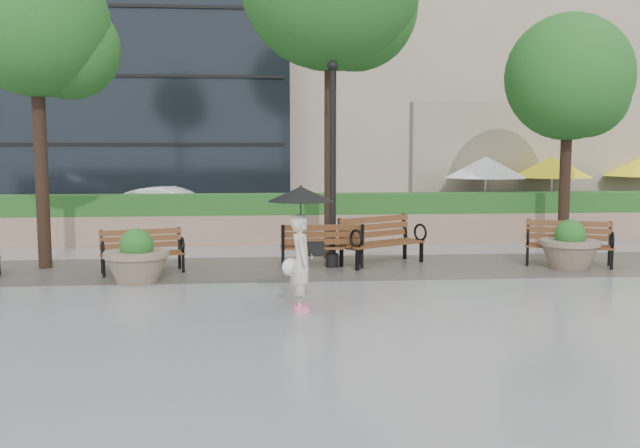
{
  "coord_description": "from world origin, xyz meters",
  "views": [
    {
      "loc": [
        -0.27,
        -12.22,
        2.65
      ],
      "look_at": [
        0.92,
        1.75,
        1.1
      ],
      "focal_mm": 40.0,
      "sensor_mm": 36.0,
      "label": 1
    }
  ],
  "objects": [
    {
      "name": "bench_1",
      "position": [
        -2.7,
        2.66,
        0.27
      ],
      "size": [
        1.78,
        1.09,
        0.9
      ],
      "rotation": [
        0.0,
        0.0,
        0.27
      ],
      "color": "#572D19",
      "rests_on": "ground"
    },
    {
      "name": "patio_umb_yellow_a",
      "position": [
        8.54,
        8.63,
        1.99
      ],
      "size": [
        2.5,
        2.5,
        2.3
      ],
      "color": "black",
      "rests_on": "ground"
    },
    {
      "name": "bench_3",
      "position": [
        2.44,
        3.3,
        0.31
      ],
      "size": [
        2.08,
        1.69,
        1.06
      ],
      "rotation": [
        0.0,
        0.0,
        0.54
      ],
      "color": "#572D19",
      "rests_on": "ground"
    },
    {
      "name": "pedestrian",
      "position": [
        0.38,
        -0.95,
        1.21
      ],
      "size": [
        1.08,
        1.08,
        1.99
      ],
      "rotation": [
        0.0,
        0.0,
        1.62
      ],
      "color": "beige",
      "rests_on": "ground"
    },
    {
      "name": "planter_left",
      "position": [
        -2.65,
        1.64,
        0.41
      ],
      "size": [
        1.26,
        1.26,
        1.06
      ],
      "color": "#7F6B56",
      "rests_on": "ground"
    },
    {
      "name": "ground",
      "position": [
        0.0,
        0.0,
        0.0
      ],
      "size": [
        100.0,
        100.0,
        0.0
      ],
      "primitive_type": "plane",
      "color": "gray",
      "rests_on": "ground"
    },
    {
      "name": "cafe_hedge",
      "position": [
        9.0,
        7.8,
        0.45
      ],
      "size": [
        8.0,
        0.5,
        0.9
      ],
      "primitive_type": "cube",
      "color": "#28551C",
      "rests_on": "ground"
    },
    {
      "name": "hedge_wall",
      "position": [
        0.0,
        7.0,
        0.66
      ],
      "size": [
        24.0,
        0.8,
        1.35
      ],
      "color": "#967861",
      "rests_on": "ground"
    },
    {
      "name": "lamppost",
      "position": [
        1.3,
        3.05,
        1.97
      ],
      "size": [
        0.28,
        0.28,
        4.45
      ],
      "color": "black",
      "rests_on": "ground"
    },
    {
      "name": "bench_4",
      "position": [
        6.51,
        2.79,
        0.29
      ],
      "size": [
        1.95,
        1.33,
        0.98
      ],
      "rotation": [
        0.0,
        0.0,
        -0.37
      ],
      "color": "#572D19",
      "rests_on": "ground"
    },
    {
      "name": "bench_2",
      "position": [
        1.08,
        3.09,
        0.29
      ],
      "size": [
        1.81,
        0.73,
        0.96
      ],
      "rotation": [
        0.0,
        0.0,
        3.13
      ],
      "color": "#572D19",
      "rests_on": "ground"
    },
    {
      "name": "car_right",
      "position": [
        -3.02,
        10.38,
        0.67
      ],
      "size": [
        4.29,
        2.27,
        1.34
      ],
      "primitive_type": "imported",
      "rotation": [
        0.0,
        0.0,
        1.35
      ],
      "color": "silver",
      "rests_on": "ground"
    },
    {
      "name": "cafe_wall",
      "position": [
        9.5,
        10.0,
        2.0
      ],
      "size": [
        10.0,
        0.6,
        4.0
      ],
      "primitive_type": "cube",
      "color": "tan",
      "rests_on": "ground"
    },
    {
      "name": "cobble_strip",
      "position": [
        0.0,
        3.0,
        0.01
      ],
      "size": [
        28.0,
        3.2,
        0.01
      ],
      "primitive_type": "cube",
      "color": "#383330",
      "rests_on": "ground"
    },
    {
      "name": "tree_2",
      "position": [
        7.65,
        5.44,
        4.24
      ],
      "size": [
        3.3,
        3.17,
        5.94
      ],
      "color": "black",
      "rests_on": "ground"
    },
    {
      "name": "patio_umb_white",
      "position": [
        6.44,
        8.46,
        1.99
      ],
      "size": [
        2.5,
        2.5,
        2.3
      ],
      "color": "black",
      "rests_on": "ground"
    },
    {
      "name": "tree_0",
      "position": [
        -4.76,
        3.54,
        5.05
      ],
      "size": [
        3.22,
        3.08,
        6.74
      ],
      "color": "black",
      "rests_on": "ground"
    },
    {
      "name": "planter_right",
      "position": [
        6.4,
        2.48,
        0.42
      ],
      "size": [
        1.27,
        1.27,
        1.07
      ],
      "color": "#7F6B56",
      "rests_on": "ground"
    },
    {
      "name": "asphalt_street",
      "position": [
        0.0,
        11.0,
        0.0
      ],
      "size": [
        40.0,
        7.0,
        0.0
      ],
      "primitive_type": "cube",
      "color": "black",
      "rests_on": "ground"
    }
  ]
}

